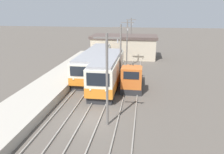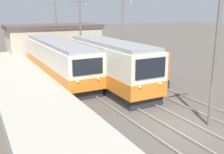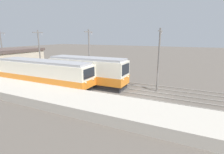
{
  "view_description": "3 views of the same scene",
  "coord_description": "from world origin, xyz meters",
  "px_view_note": "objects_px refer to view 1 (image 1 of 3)",
  "views": [
    {
      "loc": [
        4.42,
        -16.38,
        9.16
      ],
      "look_at": [
        1.0,
        6.82,
        1.84
      ],
      "focal_mm": 35.0,
      "sensor_mm": 36.0,
      "label": 1
    },
    {
      "loc": [
        -9.36,
        -9.89,
        6.22
      ],
      "look_at": [
        -0.71,
        6.41,
        1.5
      ],
      "focal_mm": 42.0,
      "sensor_mm": 36.0,
      "label": 2
    },
    {
      "loc": [
        -19.04,
        -4.44,
        6.58
      ],
      "look_at": [
        0.99,
        5.2,
        1.36
      ],
      "focal_mm": 28.0,
      "sensor_mm": 36.0,
      "label": 3
    }
  ],
  "objects_px": {
    "commuter_train_center": "(107,73)",
    "catenary_mast_near": "(107,78)",
    "catenary_mast_mid": "(121,54)",
    "commuter_train_left": "(94,63)",
    "catenary_mast_distant": "(131,35)",
    "shunting_locomotive": "(132,78)",
    "catenary_mast_far": "(127,42)"
  },
  "relations": [
    {
      "from": "catenary_mast_distant",
      "to": "commuter_train_left",
      "type": "bearing_deg",
      "value": -106.24
    },
    {
      "from": "catenary_mast_mid",
      "to": "catenary_mast_distant",
      "type": "relative_size",
      "value": 1.0
    },
    {
      "from": "commuter_train_left",
      "to": "shunting_locomotive",
      "type": "relative_size",
      "value": 2.46
    },
    {
      "from": "commuter_train_left",
      "to": "catenary_mast_far",
      "type": "height_order",
      "value": "catenary_mast_far"
    },
    {
      "from": "catenary_mast_mid",
      "to": "catenary_mast_far",
      "type": "relative_size",
      "value": 1.0
    },
    {
      "from": "commuter_train_center",
      "to": "catenary_mast_far",
      "type": "height_order",
      "value": "catenary_mast_far"
    },
    {
      "from": "commuter_train_center",
      "to": "shunting_locomotive",
      "type": "distance_m",
      "value": 3.06
    },
    {
      "from": "commuter_train_left",
      "to": "catenary_mast_near",
      "type": "height_order",
      "value": "catenary_mast_near"
    },
    {
      "from": "commuter_train_center",
      "to": "catenary_mast_near",
      "type": "height_order",
      "value": "catenary_mast_near"
    },
    {
      "from": "catenary_mast_mid",
      "to": "catenary_mast_near",
      "type": "bearing_deg",
      "value": -90.0
    },
    {
      "from": "commuter_train_center",
      "to": "catenary_mast_distant",
      "type": "relative_size",
      "value": 1.48
    },
    {
      "from": "catenary_mast_near",
      "to": "catenary_mast_mid",
      "type": "height_order",
      "value": "same"
    },
    {
      "from": "commuter_train_left",
      "to": "catenary_mast_mid",
      "type": "distance_m",
      "value": 6.66
    },
    {
      "from": "catenary_mast_far",
      "to": "commuter_train_left",
      "type": "bearing_deg",
      "value": -129.84
    },
    {
      "from": "commuter_train_center",
      "to": "catenary_mast_far",
      "type": "relative_size",
      "value": 1.48
    },
    {
      "from": "commuter_train_left",
      "to": "catenary_mast_near",
      "type": "xyz_separation_m",
      "value": [
        4.31,
        -14.08,
        2.43
      ]
    },
    {
      "from": "commuter_train_center",
      "to": "catenary_mast_far",
      "type": "bearing_deg",
      "value": 81.62
    },
    {
      "from": "commuter_train_center",
      "to": "catenary_mast_near",
      "type": "bearing_deg",
      "value": -80.5
    },
    {
      "from": "shunting_locomotive",
      "to": "catenary_mast_near",
      "type": "height_order",
      "value": "catenary_mast_near"
    },
    {
      "from": "shunting_locomotive",
      "to": "catenary_mast_near",
      "type": "xyz_separation_m",
      "value": [
        -1.49,
        -9.14,
        2.86
      ]
    },
    {
      "from": "commuter_train_center",
      "to": "catenary_mast_mid",
      "type": "relative_size",
      "value": 1.48
    },
    {
      "from": "catenary_mast_near",
      "to": "catenary_mast_mid",
      "type": "xyz_separation_m",
      "value": [
        0.0,
        9.62,
        0.0
      ]
    },
    {
      "from": "catenary_mast_mid",
      "to": "shunting_locomotive",
      "type": "bearing_deg",
      "value": -17.74
    },
    {
      "from": "catenary_mast_distant",
      "to": "catenary_mast_far",
      "type": "bearing_deg",
      "value": -90.0
    },
    {
      "from": "catenary_mast_mid",
      "to": "commuter_train_center",
      "type": "bearing_deg",
      "value": -157.77
    },
    {
      "from": "commuter_train_left",
      "to": "catenary_mast_mid",
      "type": "relative_size",
      "value": 1.93
    },
    {
      "from": "commuter_train_center",
      "to": "catenary_mast_distant",
      "type": "xyz_separation_m",
      "value": [
        1.51,
        19.86,
        2.28
      ]
    },
    {
      "from": "commuter_train_left",
      "to": "catenary_mast_far",
      "type": "xyz_separation_m",
      "value": [
        4.31,
        5.16,
        2.43
      ]
    },
    {
      "from": "commuter_train_left",
      "to": "commuter_train_center",
      "type": "relative_size",
      "value": 1.31
    },
    {
      "from": "catenary_mast_mid",
      "to": "catenary_mast_distant",
      "type": "height_order",
      "value": "same"
    },
    {
      "from": "catenary_mast_distant",
      "to": "commuter_train_center",
      "type": "bearing_deg",
      "value": -94.34
    },
    {
      "from": "commuter_train_left",
      "to": "commuter_train_center",
      "type": "bearing_deg",
      "value": -61.11
    }
  ]
}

